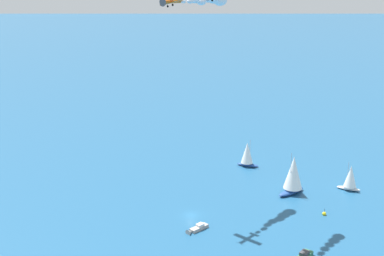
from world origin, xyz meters
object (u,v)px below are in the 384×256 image
at_px(sailboat_far_stbd, 247,154).
at_px(marker_buoy, 324,214).
at_px(sailboat_near_centre, 350,178).
at_px(biplane_wingman, 171,1).
at_px(motorboat_ahead, 196,229).
at_px(sailboat_offshore, 293,175).

relative_size(sailboat_far_stbd, marker_buoy, 4.67).
relative_size(sailboat_near_centre, biplane_wingman, 1.21).
distance_m(sailboat_far_stbd, biplane_wingman, 66.91).
relative_size(sailboat_far_stbd, motorboat_ahead, 1.44).
height_order(sailboat_near_centre, biplane_wingman, biplane_wingman).
xyz_separation_m(sailboat_far_stbd, sailboat_offshore, (-24.77, 8.83, 1.61)).
bearing_deg(sailboat_offshore, motorboat_ahead, 84.20).
distance_m(sailboat_near_centre, sailboat_far_stbd, 36.40).
bearing_deg(biplane_wingman, motorboat_ahead, 158.00).
distance_m(motorboat_ahead, biplane_wingman, 59.35).
xyz_separation_m(sailboat_near_centre, sailboat_far_stbd, (35.93, 5.83, 0.34)).
bearing_deg(sailboat_far_stbd, sailboat_near_centre, -170.78).
xyz_separation_m(sailboat_near_centre, sailboat_offshore, (11.16, 14.66, 1.95)).
distance_m(sailboat_far_stbd, marker_buoy, 42.65).
height_order(marker_buoy, biplane_wingman, biplane_wingman).
bearing_deg(sailboat_offshore, biplane_wingman, 58.49).
height_order(sailboat_offshore, biplane_wingman, biplane_wingman).
relative_size(sailboat_offshore, motorboat_ahead, 1.96).
bearing_deg(motorboat_ahead, sailboat_near_centre, -105.93).
distance_m(motorboat_ahead, marker_buoy, 36.72).
bearing_deg(marker_buoy, sailboat_offshore, -23.18).
height_order(sailboat_near_centre, sailboat_far_stbd, sailboat_far_stbd).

